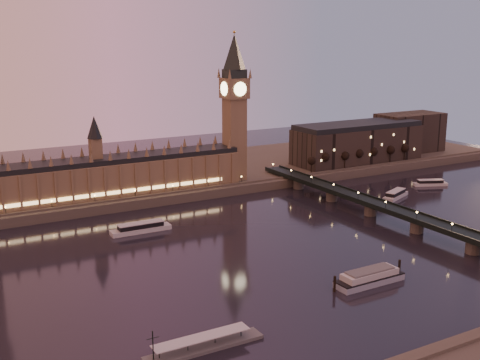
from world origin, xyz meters
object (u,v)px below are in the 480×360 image
object	(u,v)px
pontoon_pier	(204,346)
moored_barge	(370,277)
cruise_boat_b	(430,183)
cruise_boat_a	(141,228)

from	to	relation	value
pontoon_pier	moored_barge	bearing A→B (deg)	9.84
pontoon_pier	cruise_boat_b	bearing A→B (deg)	27.79
cruise_boat_a	moored_barge	xyz separation A→B (m)	(62.06, -117.94, 0.61)
cruise_boat_b	pontoon_pier	bearing A→B (deg)	-128.45
cruise_boat_a	cruise_boat_b	size ratio (longest dim) A/B	1.37
moored_barge	pontoon_pier	bearing A→B (deg)	-171.18
cruise_boat_b	moored_barge	bearing A→B (deg)	-120.37
moored_barge	pontoon_pier	xyz separation A→B (m)	(-88.64, -15.37, -1.74)
cruise_boat_a	pontoon_pier	distance (m)	135.94
cruise_boat_b	pontoon_pier	xyz separation A→B (m)	(-248.47, -130.95, -0.72)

